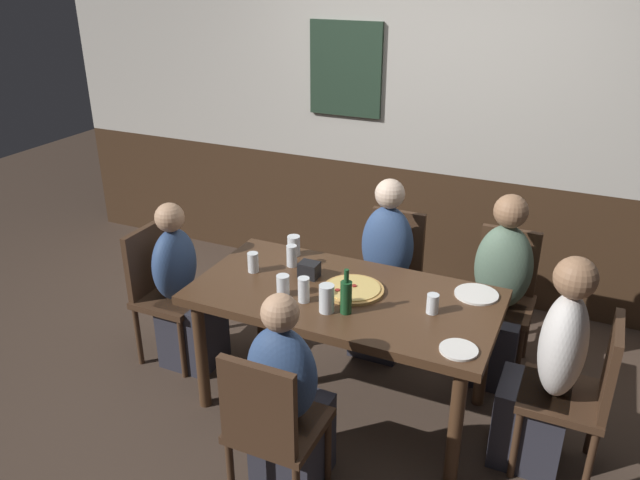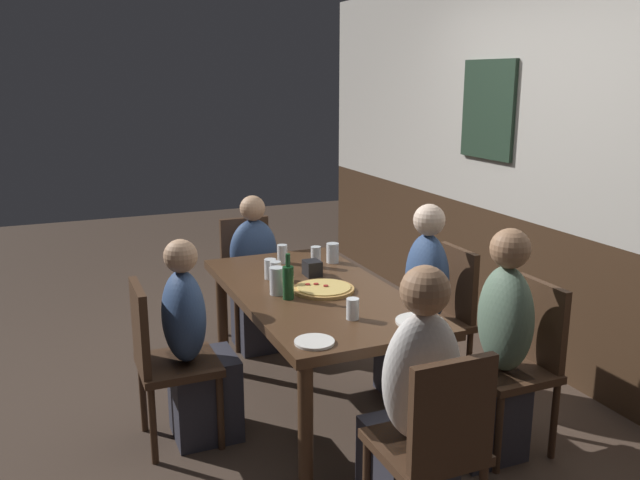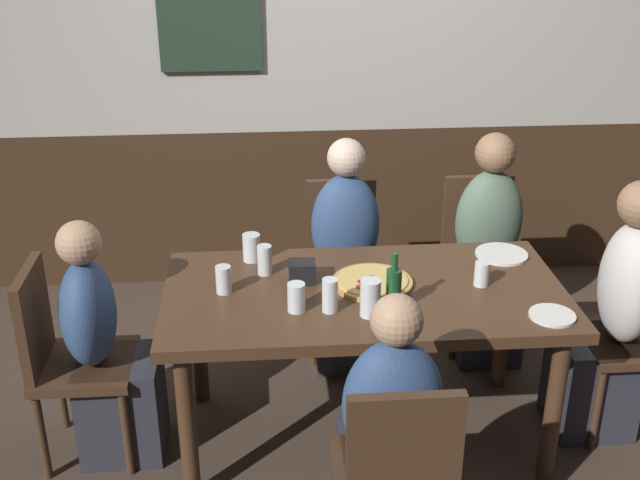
{
  "view_description": "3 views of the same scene",
  "coord_description": "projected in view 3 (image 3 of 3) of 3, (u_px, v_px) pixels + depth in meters",
  "views": [
    {
      "loc": [
        1.12,
        -2.75,
        2.39
      ],
      "look_at": [
        -0.19,
        0.1,
        0.98
      ],
      "focal_mm": 35.08,
      "sensor_mm": 36.0,
      "label": 1
    },
    {
      "loc": [
        3.2,
        -1.31,
        1.88
      ],
      "look_at": [
        0.1,
        -0.01,
        1.05
      ],
      "focal_mm": 37.1,
      "sensor_mm": 36.0,
      "label": 2
    },
    {
      "loc": [
        -0.41,
        -2.84,
        2.25
      ],
      "look_at": [
        -0.17,
        0.13,
        0.91
      ],
      "focal_mm": 44.16,
      "sensor_mm": 36.0,
      "label": 3
    }
  ],
  "objects": [
    {
      "name": "ground_plane",
      "position": [
        361.0,
        435.0,
        3.54
      ],
      "size": [
        12.0,
        12.0,
        0.0
      ],
      "primitive_type": "plane",
      "color": "#423328"
    },
    {
      "name": "condiment_caddy",
      "position": [
        302.0,
        272.0,
        3.28
      ],
      "size": [
        0.11,
        0.09,
        0.09
      ],
      "primitive_type": "cube",
      "color": "black",
      "rests_on": "dining_table"
    },
    {
      "name": "person_mid_far",
      "position": [
        346.0,
        271.0,
        3.95
      ],
      "size": [
        0.34,
        0.37,
        1.17
      ],
      "color": "#2D2D38",
      "rests_on": "ground_plane"
    },
    {
      "name": "pint_glass_pale",
      "position": [
        482.0,
        276.0,
        3.25
      ],
      "size": [
        0.06,
        0.06,
        0.1
      ],
      "color": "silver",
      "rests_on": "dining_table"
    },
    {
      "name": "person_mid_near",
      "position": [
        388.0,
        451.0,
        2.74
      ],
      "size": [
        0.34,
        0.37,
        1.09
      ],
      "color": "#2D2D38",
      "rests_on": "ground_plane"
    },
    {
      "name": "chair_head_west",
      "position": [
        65.0,
        353.0,
        3.24
      ],
      "size": [
        0.4,
        0.4,
        0.88
      ],
      "color": "#422B1C",
      "rests_on": "ground_plane"
    },
    {
      "name": "person_head_west",
      "position": [
        107.0,
        361.0,
        3.28
      ],
      "size": [
        0.37,
        0.34,
        1.08
      ],
      "color": "#2D2D38",
      "rests_on": "ground_plane"
    },
    {
      "name": "beer_glass_tall",
      "position": [
        265.0,
        261.0,
        3.34
      ],
      "size": [
        0.06,
        0.06,
        0.13
      ],
      "color": "silver",
      "rests_on": "dining_table"
    },
    {
      "name": "wall_back",
      "position": [
        328.0,
        69.0,
        4.5
      ],
      "size": [
        6.4,
        0.13,
        2.6
      ],
      "color": "#3D2819",
      "rests_on": "ground_plane"
    },
    {
      "name": "pint_glass_stout",
      "position": [
        252.0,
        248.0,
        3.46
      ],
      "size": [
        0.08,
        0.08,
        0.12
      ],
      "color": "silver",
      "rests_on": "dining_table"
    },
    {
      "name": "chair_mid_far",
      "position": [
        342.0,
        256.0,
        4.1
      ],
      "size": [
        0.4,
        0.4,
        0.88
      ],
      "color": "#422B1C",
      "rests_on": "ground_plane"
    },
    {
      "name": "beer_bottle_green",
      "position": [
        394.0,
        288.0,
        3.04
      ],
      "size": [
        0.06,
        0.06,
        0.25
      ],
      "color": "#194723",
      "rests_on": "dining_table"
    },
    {
      "name": "person_right_far",
      "position": [
        487.0,
        264.0,
        4.0
      ],
      "size": [
        0.34,
        0.37,
        1.18
      ],
      "color": "#2D2D38",
      "rests_on": "ground_plane"
    },
    {
      "name": "highball_clear",
      "position": [
        296.0,
        299.0,
        3.05
      ],
      "size": [
        0.07,
        0.07,
        0.12
      ],
      "color": "silver",
      "rests_on": "dining_table"
    },
    {
      "name": "pint_glass_amber",
      "position": [
        224.0,
        280.0,
        3.19
      ],
      "size": [
        0.06,
        0.06,
        0.12
      ],
      "color": "silver",
      "rests_on": "dining_table"
    },
    {
      "name": "chair_right_far",
      "position": [
        479.0,
        251.0,
        4.15
      ],
      "size": [
        0.4,
        0.4,
        0.88
      ],
      "color": "#422B1C",
      "rests_on": "ground_plane"
    },
    {
      "name": "plate_white_large",
      "position": [
        501.0,
        254.0,
        3.53
      ],
      "size": [
        0.23,
        0.23,
        0.01
      ],
      "primitive_type": "cylinder",
      "color": "white",
      "rests_on": "dining_table"
    },
    {
      "name": "chair_mid_near",
      "position": [
        396.0,
        474.0,
        2.57
      ],
      "size": [
        0.4,
        0.4,
        0.88
      ],
      "color": "#422B1C",
      "rests_on": "ground_plane"
    },
    {
      "name": "beer_glass_half",
      "position": [
        370.0,
        300.0,
        3.01
      ],
      "size": [
        0.08,
        0.08,
        0.15
      ],
      "color": "silver",
      "rests_on": "dining_table"
    },
    {
      "name": "tumbler_short",
      "position": [
        330.0,
        298.0,
        3.05
      ],
      "size": [
        0.06,
        0.06,
        0.14
      ],
      "color": "silver",
      "rests_on": "dining_table"
    },
    {
      "name": "plate_white_small",
      "position": [
        552.0,
        315.0,
        3.02
      ],
      "size": [
        0.18,
        0.18,
        0.01
      ],
      "primitive_type": "cylinder",
      "color": "white",
      "rests_on": "dining_table"
    },
    {
      "name": "pizza",
      "position": [
        372.0,
        282.0,
        3.27
      ],
      "size": [
        0.34,
        0.34,
        0.03
      ],
      "color": "tan",
      "rests_on": "dining_table"
    },
    {
      "name": "dining_table",
      "position": [
        364.0,
        307.0,
        3.27
      ],
      "size": [
        1.65,
        0.84,
        0.74
      ],
      "color": "#472D1C",
      "rests_on": "ground_plane"
    },
    {
      "name": "person_head_east",
      "position": [
        610.0,
        329.0,
        3.41
      ],
      "size": [
        0.37,
        0.34,
        1.18
      ],
      "color": "#2D2D38",
      "rests_on": "ground_plane"
    }
  ]
}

